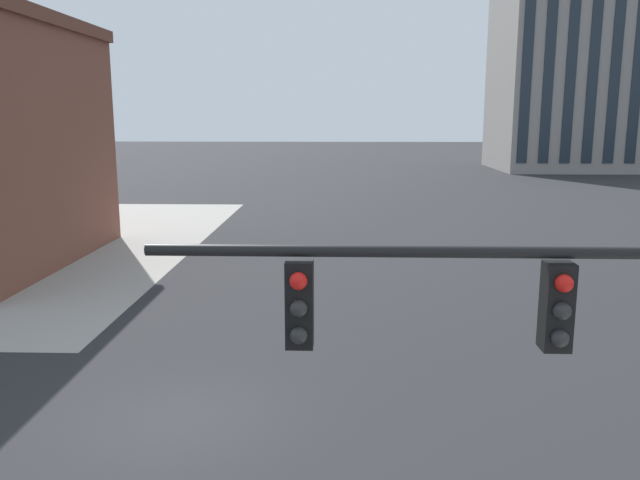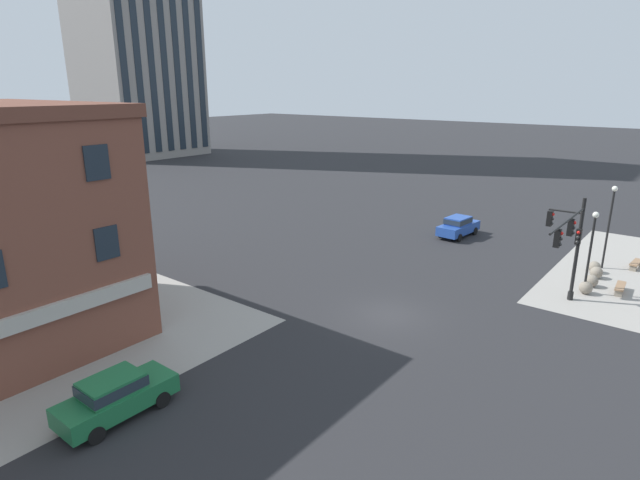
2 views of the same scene
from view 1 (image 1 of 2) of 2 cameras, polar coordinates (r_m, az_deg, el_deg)
ground_plane at (r=15.62m, az=-12.39°, el=-15.26°), size 320.00×320.00×0.00m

